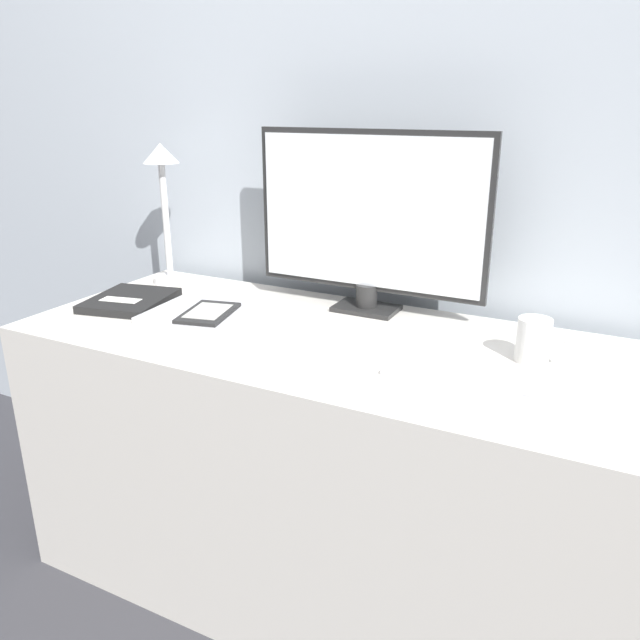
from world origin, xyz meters
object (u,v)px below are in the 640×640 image
at_px(keyboard, 463,375).
at_px(laptop, 208,315).
at_px(monitor, 369,219).
at_px(desk_lamp, 164,192).
at_px(coffee_mug, 535,340).
at_px(ereader, 208,313).
at_px(notebook, 130,300).

distance_m(keyboard, laptop, 0.68).
distance_m(monitor, desk_lamp, 0.64).
height_order(keyboard, coffee_mug, coffee_mug).
xyz_separation_m(ereader, desk_lamp, (-0.32, 0.24, 0.25)).
bearing_deg(coffee_mug, ereader, -172.47).
bearing_deg(laptop, monitor, 36.35).
height_order(monitor, keyboard, monitor).
xyz_separation_m(desk_lamp, notebook, (0.04, -0.22, -0.26)).
height_order(ereader, coffee_mug, coffee_mug).
xyz_separation_m(keyboard, laptop, (-0.68, 0.07, 0.00)).
bearing_deg(desk_lamp, notebook, -78.67).
distance_m(laptop, desk_lamp, 0.46).
distance_m(keyboard, desk_lamp, 1.06).
bearing_deg(notebook, monitor, 22.49).
height_order(keyboard, ereader, ereader).
height_order(notebook, coffee_mug, coffee_mug).
distance_m(monitor, notebook, 0.69).
distance_m(monitor, laptop, 0.48).
relative_size(monitor, notebook, 2.33).
relative_size(monitor, keyboard, 2.01).
distance_m(ereader, coffee_mug, 0.78).
bearing_deg(keyboard, ereader, 175.59).
xyz_separation_m(keyboard, coffee_mug, (0.11, 0.15, 0.04)).
height_order(keyboard, laptop, laptop).
relative_size(monitor, laptop, 2.01).
height_order(keyboard, notebook, notebook).
xyz_separation_m(laptop, ereader, (0.01, -0.01, 0.01)).
bearing_deg(ereader, laptop, 132.25).
distance_m(laptop, notebook, 0.26).
bearing_deg(keyboard, laptop, 174.45).
distance_m(desk_lamp, coffee_mug, 1.12).
height_order(keyboard, desk_lamp, desk_lamp).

